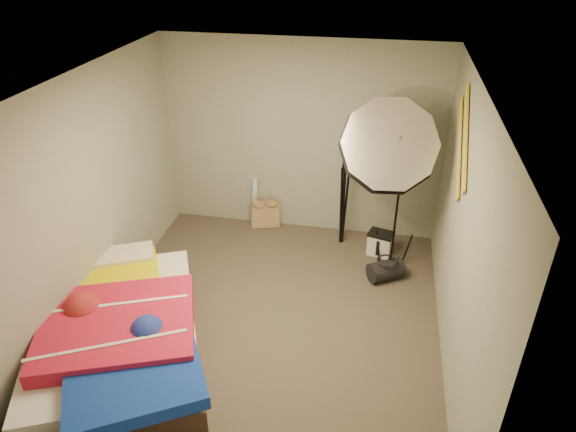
% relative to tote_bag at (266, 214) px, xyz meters
% --- Properties ---
extents(floor, '(4.00, 4.00, 0.00)m').
position_rel_tote_bag_xyz_m(floor, '(0.46, -1.90, -0.18)').
color(floor, brown).
rests_on(floor, ground).
extents(ceiling, '(4.00, 4.00, 0.00)m').
position_rel_tote_bag_xyz_m(ceiling, '(0.46, -1.90, 2.32)').
color(ceiling, silver).
rests_on(ceiling, wall_back).
extents(wall_back, '(3.50, 0.00, 3.50)m').
position_rel_tote_bag_xyz_m(wall_back, '(0.46, 0.10, 1.07)').
color(wall_back, gray).
rests_on(wall_back, floor).
extents(wall_front, '(3.50, 0.00, 3.50)m').
position_rel_tote_bag_xyz_m(wall_front, '(0.46, -3.90, 1.07)').
color(wall_front, gray).
rests_on(wall_front, floor).
extents(wall_left, '(0.00, 4.00, 4.00)m').
position_rel_tote_bag_xyz_m(wall_left, '(-1.29, -1.90, 1.07)').
color(wall_left, gray).
rests_on(wall_left, floor).
extents(wall_right, '(0.00, 4.00, 4.00)m').
position_rel_tote_bag_xyz_m(wall_right, '(2.21, -1.90, 1.07)').
color(wall_right, gray).
rests_on(wall_right, floor).
extents(tote_bag, '(0.40, 0.26, 0.38)m').
position_rel_tote_bag_xyz_m(tote_bag, '(0.00, 0.00, 0.00)').
color(tote_bag, tan).
rests_on(tote_bag, floor).
extents(wrapping_roll, '(0.09, 0.20, 0.68)m').
position_rel_tote_bag_xyz_m(wrapping_roll, '(-0.15, 0.00, 0.15)').
color(wrapping_roll, '#4EA8CB').
rests_on(wrapping_roll, floor).
extents(camera_case, '(0.32, 0.27, 0.28)m').
position_rel_tote_bag_xyz_m(camera_case, '(1.56, -0.40, -0.04)').
color(camera_case, white).
rests_on(camera_case, floor).
extents(duffel_bag, '(0.46, 0.41, 0.24)m').
position_rel_tote_bag_xyz_m(duffel_bag, '(1.64, -0.91, -0.07)').
color(duffel_bag, black).
rests_on(duffel_bag, floor).
extents(wall_stripe_upper, '(0.02, 0.91, 0.78)m').
position_rel_tote_bag_xyz_m(wall_stripe_upper, '(2.19, -1.30, 1.77)').
color(wall_stripe_upper, gold).
rests_on(wall_stripe_upper, wall_right).
extents(wall_stripe_lower, '(0.02, 0.91, 0.78)m').
position_rel_tote_bag_xyz_m(wall_stripe_lower, '(2.19, -1.05, 1.57)').
color(wall_stripe_lower, gold).
rests_on(wall_stripe_lower, wall_right).
extents(bed, '(2.27, 2.52, 0.62)m').
position_rel_tote_bag_xyz_m(bed, '(-0.79, -2.67, 0.13)').
color(bed, '#473127').
rests_on(bed, floor).
extents(photo_umbrella, '(1.26, 0.89, 2.21)m').
position_rel_tote_bag_xyz_m(photo_umbrella, '(1.53, -0.76, 1.40)').
color(photo_umbrella, black).
rests_on(photo_umbrella, floor).
extents(camera_tripod, '(0.07, 0.07, 1.18)m').
position_rel_tote_bag_xyz_m(camera_tripod, '(1.06, -0.21, 0.49)').
color(camera_tripod, black).
rests_on(camera_tripod, floor).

